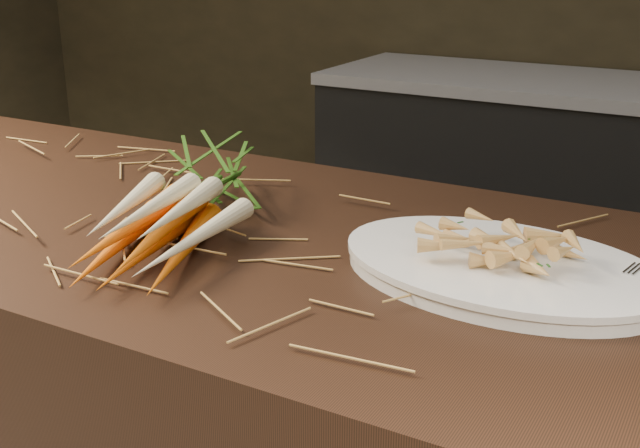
# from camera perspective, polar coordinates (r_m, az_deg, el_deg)

# --- Properties ---
(back_counter) EXTENTS (1.82, 0.62, 0.84)m
(back_counter) POSITION_cam_1_polar(r_m,az_deg,el_deg) (2.94, 18.11, 1.50)
(back_counter) COLOR black
(back_counter) RESTS_ON ground
(straw_bedding) EXTENTS (1.40, 0.60, 0.02)m
(straw_bedding) POSITION_cam_1_polar(r_m,az_deg,el_deg) (1.25, -12.55, 1.53)
(straw_bedding) COLOR olive
(straw_bedding) RESTS_ON main_counter
(root_veg_bunch) EXTENTS (0.29, 0.52, 0.09)m
(root_veg_bunch) POSITION_cam_1_polar(r_m,az_deg,el_deg) (1.15, -9.22, 2.01)
(root_veg_bunch) COLOR #CB4D0F
(root_veg_bunch) RESTS_ON main_counter
(serving_platter) EXTENTS (0.42, 0.30, 0.02)m
(serving_platter) POSITION_cam_1_polar(r_m,az_deg,el_deg) (1.00, 12.64, -3.24)
(serving_platter) COLOR white
(serving_platter) RESTS_ON main_counter
(roasted_veg_heap) EXTENTS (0.20, 0.16, 0.04)m
(roasted_veg_heap) POSITION_cam_1_polar(r_m,az_deg,el_deg) (0.98, 12.78, -1.50)
(roasted_veg_heap) COLOR #B68139
(roasted_veg_heap) RESTS_ON serving_platter
(serving_fork) EXTENTS (0.04, 0.15, 0.00)m
(serving_fork) POSITION_cam_1_polar(r_m,az_deg,el_deg) (0.94, 20.25, -4.68)
(serving_fork) COLOR silver
(serving_fork) RESTS_ON serving_platter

